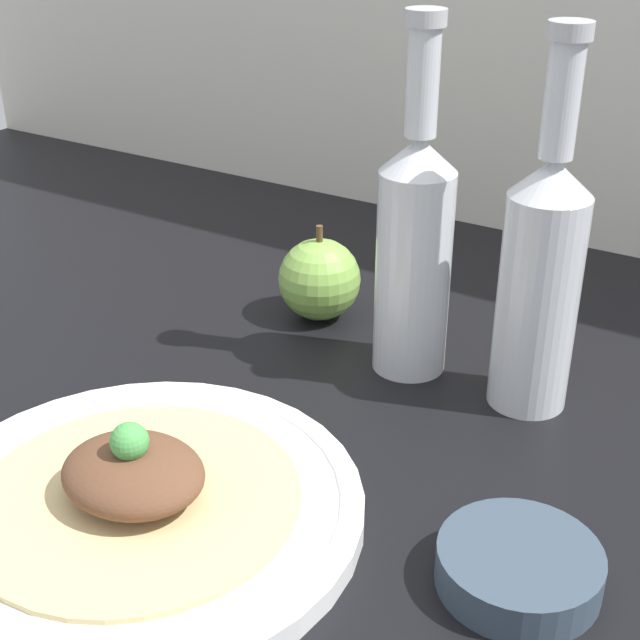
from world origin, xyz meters
TOP-DOWN VIEW (x-y plane):
  - ground_plane at (0.00, 0.00)cm, footprint 180.00×110.00cm
  - plate at (-5.71, -9.26)cm, footprint 29.43×29.43cm
  - plated_food at (-5.71, -9.26)cm, footprint 21.27×21.27cm
  - cider_bottle_left at (-0.24, 17.96)cm, footprint 6.10×6.10cm
  - cider_bottle_right at (10.42, 17.96)cm, footprint 6.10×6.10cm
  - apple at (-11.29, 21.78)cm, footprint 7.63×7.63cm
  - dipping_bowl at (17.25, -1.72)cm, footprint 9.74×9.74cm

SIDE VIEW (x-z plane):
  - ground_plane at x=0.00cm, z-range -4.00..0.00cm
  - plate at x=-5.71cm, z-range 0.06..1.93cm
  - dipping_bowl at x=17.25cm, z-range 0.00..2.51cm
  - plated_food at x=-5.71cm, z-range 0.12..5.89cm
  - apple at x=-11.29cm, z-range -0.72..8.37cm
  - cider_bottle_left at x=-0.24cm, z-range -3.49..25.46cm
  - cider_bottle_right at x=10.42cm, z-range -3.49..25.46cm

